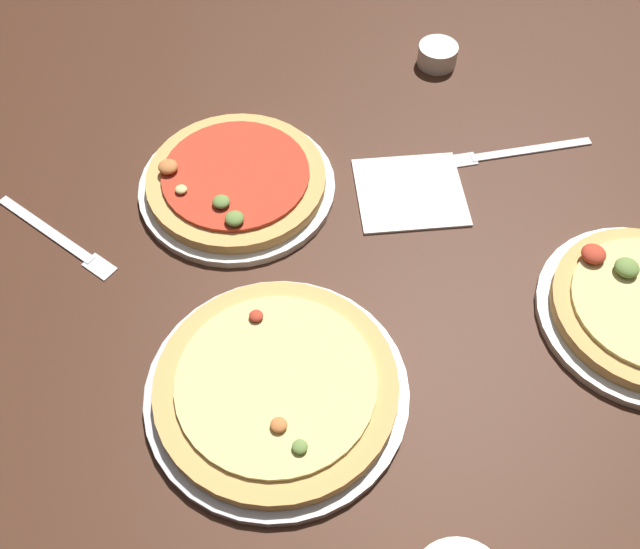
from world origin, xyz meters
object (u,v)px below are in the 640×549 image
at_px(pizza_plate_far, 236,182).
at_px(pizza_plate_side, 277,388).
at_px(fork_spare, 516,151).
at_px(fork_left, 57,237).
at_px(napkin_folded, 410,191).
at_px(ramekin_sauce, 437,55).

relative_size(pizza_plate_far, pizza_plate_side, 0.90).
distance_m(pizza_plate_far, pizza_plate_side, 0.33).
bearing_deg(fork_spare, fork_left, 173.13).
distance_m(pizza_plate_far, fork_spare, 0.42).
bearing_deg(pizza_plate_far, napkin_folded, -22.27).
distance_m(pizza_plate_far, napkin_folded, 0.25).
bearing_deg(fork_left, pizza_plate_far, -0.66).
distance_m(pizza_plate_side, napkin_folded, 0.37).
height_order(pizza_plate_far, ramekin_sauce, pizza_plate_far).
bearing_deg(ramekin_sauce, fork_spare, -85.16).
xyz_separation_m(pizza_plate_side, fork_spare, (0.47, 0.25, -0.01)).
relative_size(pizza_plate_far, fork_spare, 1.25).
height_order(pizza_plate_side, napkin_folded, pizza_plate_side).
bearing_deg(ramekin_sauce, pizza_plate_side, -132.85).
distance_m(pizza_plate_far, ramekin_sauce, 0.42).
xyz_separation_m(pizza_plate_far, pizza_plate_side, (-0.05, -0.33, -0.00)).
relative_size(ramekin_sauce, fork_spare, 0.29).
height_order(pizza_plate_far, pizza_plate_side, pizza_plate_far).
height_order(ramekin_sauce, fork_spare, ramekin_sauce).
height_order(pizza_plate_side, fork_left, pizza_plate_side).
bearing_deg(napkin_folded, fork_spare, 5.19).
xyz_separation_m(pizza_plate_side, fork_left, (-0.21, 0.33, -0.01)).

